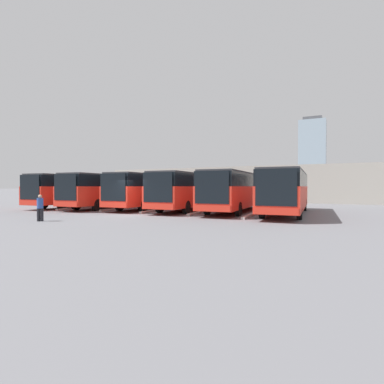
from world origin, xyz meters
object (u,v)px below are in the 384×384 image
Objects in this scene: bus_0 at (286,190)px; bus_5 at (82,189)px; bus_4 at (114,189)px; pedestrian at (40,207)px; bus_2 at (192,190)px; bus_3 at (154,189)px; bus_1 at (236,190)px.

bus_0 and bus_5 have the same top height.
bus_4 is at bearing 178.71° from bus_5.
bus_0 is 16.50m from pedestrian.
pedestrian is (4.30, 11.58, -0.93)m from bus_2.
bus_3 is 11.75m from pedestrian.
bus_3 and bus_5 have the same top height.
bus_3 is at bearing -4.62° from bus_2.
bus_2 is at bearing -177.56° from bus_4.
bus_1 is at bearing -179.69° from bus_4.
pedestrian is at bearing 122.89° from bus_5.
bus_4 is at bearing 9.34° from bus_3.
bus_1 and bus_4 have the same top height.
bus_5 is 7.87× the size of pedestrian.
bus_5 is at bearing 4.08° from bus_3.
bus_1 is at bearing 175.71° from bus_3.
bus_3 is 1.00× the size of bus_5.
bus_0 is 7.87× the size of pedestrian.
bus_5 is (8.00, 0.95, 0.00)m from bus_3.
bus_0 and bus_4 have the same top height.
bus_0 is 16.00m from bus_4.
bus_2 is 8.03m from bus_4.
bus_3 and bus_4 have the same top height.
bus_3 is (12.00, -0.75, 0.00)m from bus_0.
bus_1 is 4.00m from bus_2.
bus_4 is (8.00, 0.72, 0.00)m from bus_2.
bus_2 and bus_3 have the same top height.
bus_1 is 1.00× the size of bus_2.
bus_4 is (12.00, 0.63, 0.00)m from bus_1.
bus_1 and bus_3 have the same top height.
bus_4 is at bearing 78.62° from pedestrian.
bus_2 is at bearing 39.41° from pedestrian.
bus_4 is at bearing 0.31° from bus_1.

